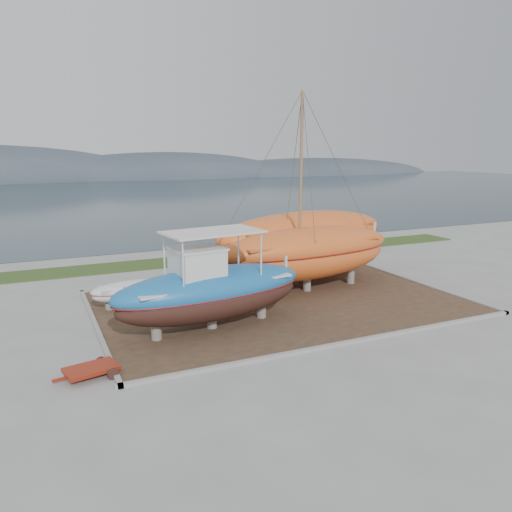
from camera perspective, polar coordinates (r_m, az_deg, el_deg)
name	(u,v)px	position (r m, az deg, el deg)	size (l,w,h in m)	color
ground	(321,328)	(22.56, 7.42, -8.14)	(140.00, 140.00, 0.00)	gray
dirt_patch	(280,303)	(25.84, 2.72, -5.34)	(18.00, 12.00, 0.06)	#422D1E
curb_frame	(280,302)	(25.82, 2.72, -5.24)	(18.60, 12.60, 0.15)	gray
grass_strip	(207,259)	(36.09, -5.68, -0.31)	(44.00, 3.00, 0.08)	#284219
sea	(101,196)	(88.95, -17.29, 6.56)	(260.00, 100.00, 0.04)	#1B3037
mountain_ridge	(72,179)	(143.54, -20.26, 8.27)	(200.00, 36.00, 20.00)	#333D49
blue_caique	(211,280)	(21.68, -5.13, -2.78)	(8.97, 2.80, 4.32)	#1B66A9
white_dinghy	(134,294)	(25.78, -13.80, -4.19)	(4.20, 1.57, 1.26)	silver
orange_sailboat	(309,195)	(27.05, 6.07, 6.96)	(10.84, 3.20, 10.63)	#D85B21
orange_bare_hull	(304,246)	(30.14, 5.47, 1.12)	(12.16, 3.65, 3.98)	#D85B21
red_trailer	(91,372)	(18.69, -18.30, -12.48)	(2.63, 1.31, 0.37)	maroon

